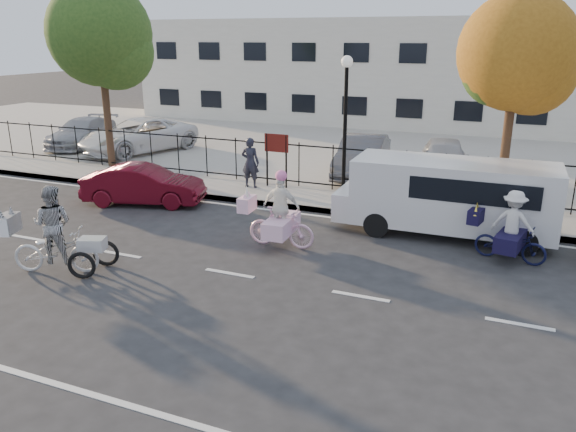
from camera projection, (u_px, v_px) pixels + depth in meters
The scene contains 21 objects.
ground at pixel (230, 273), 12.46m from camera, with size 120.00×120.00×0.00m, color #333334.
road_markings at pixel (230, 273), 12.46m from camera, with size 60.00×9.52×0.01m, color silver, non-canonical shape.
curb at pixel (310, 209), 16.87m from camera, with size 60.00×0.10×0.15m, color #A8A399.
sidewalk at pixel (321, 200), 17.79m from camera, with size 60.00×2.20×0.15m, color #A8A399.
parking_lot at pixel (386, 150), 25.62m from camera, with size 60.00×15.60×0.15m, color #A8A399.
iron_fence at pixel (333, 167), 18.51m from camera, with size 58.00×0.06×1.50m, color black, non-canonical shape.
building at pixel (427, 72), 33.51m from camera, with size 34.00×10.00×6.00m, color silver.
lamppost at pixel (346, 101), 17.30m from camera, with size 0.36×0.36×4.33m.
street_sign at pixel (277, 150), 18.68m from camera, with size 0.85×0.06×1.80m.
zebra_trike at pixel (55, 239), 12.33m from camera, with size 2.31×1.53×1.99m.
unicorn_bike at pixel (280, 219), 13.85m from camera, with size 1.95×1.36×1.96m.
bull_bike at pixel (511, 233), 12.99m from camera, with size 1.87×1.31×1.70m.
white_van at pixel (449, 195), 14.58m from camera, with size 5.59×1.98×1.98m.
red_sedan at pixel (144, 185), 17.47m from camera, with size 1.30×3.72×1.22m, color #520915.
pedestrian at pixel (250, 163), 18.77m from camera, with size 0.62×0.40×1.69m, color black.
lot_car_a at pixel (82, 132), 25.96m from camera, with size 1.78×4.38×1.27m, color #9E9EA5.
lot_car_b at pixel (138, 136), 24.59m from camera, with size 2.42×5.25×1.46m, color white.
lot_car_c at pixel (362, 156), 20.43m from camera, with size 1.51×4.33×1.43m, color #4C4E53.
lot_car_d at pixel (444, 158), 20.21m from camera, with size 1.64×4.08×1.39m, color #ADB0B5.
tree_west at pixel (104, 39), 20.74m from camera, with size 3.84×3.84×7.04m.
tree_mid at pixel (522, 58), 16.39m from camera, with size 3.49×3.45×6.32m.
Camera 1 is at (5.62, -10.09, 5.02)m, focal length 35.00 mm.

